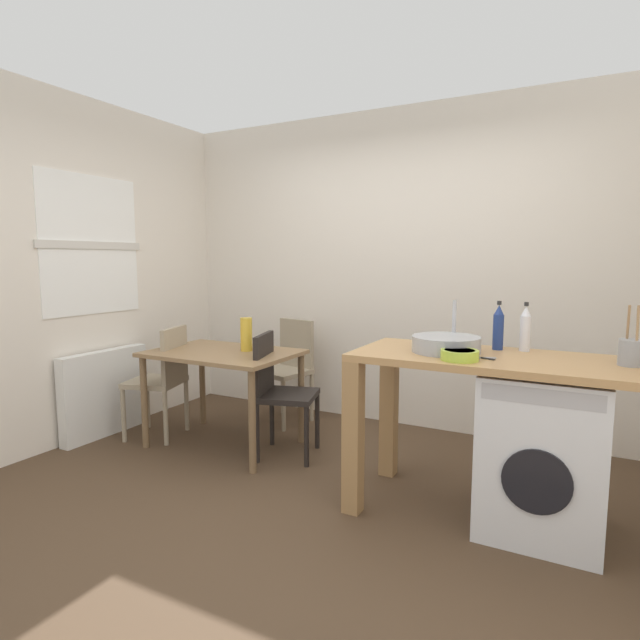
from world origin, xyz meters
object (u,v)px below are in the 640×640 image
object	(u,v)px
chair_spare_by_wall	(289,364)
mixing_bowl	(460,354)
chair_opposite	(278,387)
bottle_squat_brown	(525,329)
vase	(246,334)
utensil_crock	(631,352)
bottle_tall_green	(498,328)
chair_person_seat	(163,375)
dining_table	(223,364)
washing_machine	(542,452)

from	to	relation	value
chair_spare_by_wall	mixing_bowl	world-z (taller)	mixing_bowl
chair_opposite	mixing_bowl	world-z (taller)	mixing_bowl
chair_opposite	bottle_squat_brown	size ratio (longest dim) A/B	3.22
bottle_squat_brown	vase	world-z (taller)	bottle_squat_brown
chair_opposite	utensil_crock	xyz separation A→B (m)	(2.17, -0.19, 0.48)
bottle_tall_green	vase	xyz separation A→B (m)	(-1.85, 0.10, -0.18)
mixing_bowl	utensil_crock	xyz separation A→B (m)	(0.77, 0.25, 0.04)
chair_spare_by_wall	vase	bearing A→B (deg)	104.93
chair_person_seat	bottle_squat_brown	bearing A→B (deg)	-104.24
dining_table	mixing_bowl	bearing A→B (deg)	-12.40
chair_person_seat	chair_spare_by_wall	bearing A→B (deg)	-54.44
chair_spare_by_wall	washing_machine	xyz separation A→B (m)	(2.17, -0.99, -0.08)
vase	mixing_bowl	bearing A→B (deg)	-16.53
bottle_tall_green	chair_person_seat	bearing A→B (deg)	-178.17
chair_spare_by_wall	utensil_crock	size ratio (longest dim) A/B	3.00
chair_spare_by_wall	bottle_tall_green	size ratio (longest dim) A/B	3.18
washing_machine	bottle_tall_green	size ratio (longest dim) A/B	3.04
chair_opposite	bottle_tall_green	xyz separation A→B (m)	(1.52, -0.03, 0.54)
chair_opposite	utensil_crock	size ratio (longest dim) A/B	3.00
washing_machine	vase	xyz separation A→B (m)	(-2.13, 0.32, 0.44)
chair_person_seat	mixing_bowl	distance (m)	2.49
washing_machine	vase	bearing A→B (deg)	171.59
washing_machine	chair_opposite	bearing A→B (deg)	172.29
dining_table	vase	size ratio (longest dim) A/B	4.30
washing_machine	mixing_bowl	world-z (taller)	mixing_bowl
chair_person_seat	mixing_bowl	world-z (taller)	mixing_bowl
dining_table	chair_opposite	size ratio (longest dim) A/B	1.22
chair_spare_by_wall	washing_machine	world-z (taller)	chair_spare_by_wall
dining_table	washing_machine	bearing A→B (deg)	-5.38
dining_table	mixing_bowl	xyz separation A→B (m)	(1.88, -0.41, 0.31)
bottle_squat_brown	vase	bearing A→B (deg)	177.91
dining_table	chair_spare_by_wall	distance (m)	0.79
chair_opposite	vase	size ratio (longest dim) A/B	3.52
chair_opposite	mixing_bowl	xyz separation A→B (m)	(1.40, -0.44, 0.44)
mixing_bowl	chair_spare_by_wall	bearing A→B (deg)	146.07
chair_spare_by_wall	bottle_squat_brown	bearing A→B (deg)	171.81
bottle_tall_green	utensil_crock	bearing A→B (deg)	-14.34
chair_person_seat	chair_opposite	bearing A→B (deg)	-100.49
chair_spare_by_wall	mixing_bowl	bearing A→B (deg)	158.06
chair_person_seat	utensil_crock	world-z (taller)	utensil_crock
bottle_tall_green	vase	size ratio (longest dim) A/B	1.10
dining_table	bottle_squat_brown	size ratio (longest dim) A/B	3.94
washing_machine	bottle_squat_brown	bearing A→B (deg)	119.46
bottle_squat_brown	utensil_crock	distance (m)	0.54
dining_table	bottle_squat_brown	bearing A→B (deg)	0.73
dining_table	washing_machine	size ratio (longest dim) A/B	1.28
utensil_crock	dining_table	bearing A→B (deg)	176.48
chair_person_seat	bottle_tall_green	bearing A→B (deg)	-104.66
chair_person_seat	bottle_squat_brown	world-z (taller)	bottle_squat_brown
washing_machine	vase	size ratio (longest dim) A/B	3.36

